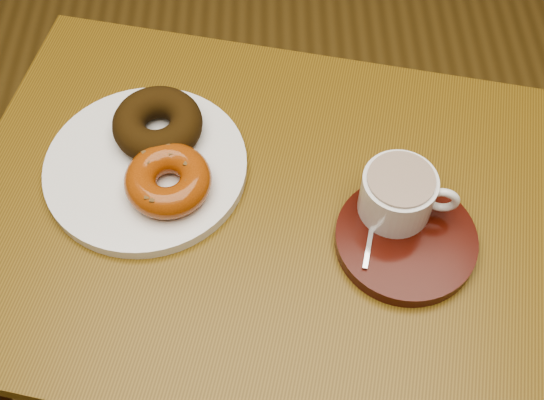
{
  "coord_description": "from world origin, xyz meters",
  "views": [
    {
      "loc": [
        0.29,
        -0.12,
        1.39
      ],
      "look_at": [
        0.3,
        0.33,
        0.71
      ],
      "focal_mm": 45.0,
      "sensor_mm": 36.0,
      "label": 1
    }
  ],
  "objects_px": {
    "cafe_table": "(257,252)",
    "donut_plate": "(146,167)",
    "saucer": "(406,240)",
    "coffee_cup": "(399,194)"
  },
  "relations": [
    {
      "from": "cafe_table",
      "to": "donut_plate",
      "type": "height_order",
      "value": "donut_plate"
    },
    {
      "from": "cafe_table",
      "to": "saucer",
      "type": "relative_size",
      "value": 5.02
    },
    {
      "from": "cafe_table",
      "to": "donut_plate",
      "type": "relative_size",
      "value": 3.27
    },
    {
      "from": "cafe_table",
      "to": "donut_plate",
      "type": "xyz_separation_m",
      "value": [
        -0.14,
        0.06,
        0.12
      ]
    },
    {
      "from": "coffee_cup",
      "to": "cafe_table",
      "type": "bearing_deg",
      "value": -172.33
    },
    {
      "from": "donut_plate",
      "to": "saucer",
      "type": "relative_size",
      "value": 1.53
    },
    {
      "from": "cafe_table",
      "to": "coffee_cup",
      "type": "xyz_separation_m",
      "value": [
        0.17,
        -0.01,
        0.16
      ]
    },
    {
      "from": "coffee_cup",
      "to": "donut_plate",
      "type": "bearing_deg",
      "value": 178.51
    },
    {
      "from": "cafe_table",
      "to": "donut_plate",
      "type": "bearing_deg",
      "value": 169.48
    },
    {
      "from": "saucer",
      "to": "coffee_cup",
      "type": "bearing_deg",
      "value": 103.99
    }
  ]
}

